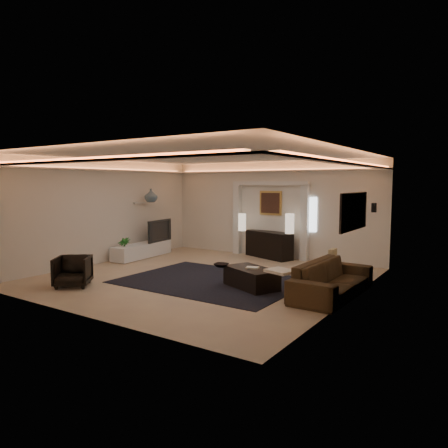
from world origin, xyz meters
The scene contains 33 objects.
floor centered at (0.00, 0.00, 0.00)m, with size 7.00×7.00×0.00m, color #CFB689.
ceiling centered at (0.00, 0.00, 2.90)m, with size 7.00×7.00×0.00m, color white.
wall_back centered at (0.00, 3.50, 1.45)m, with size 7.00×7.00×0.00m, color silver.
wall_front centered at (0.00, -3.50, 1.45)m, with size 7.00×7.00×0.00m, color silver.
wall_left centered at (-3.50, 0.00, 1.45)m, with size 7.00×7.00×0.00m, color silver.
wall_right centered at (3.50, 0.00, 1.45)m, with size 7.00×7.00×0.00m, color silver.
cove_soffit centered at (0.00, 0.00, 2.62)m, with size 7.00×7.00×0.04m, color silver.
daylight_slit centered at (1.35, 3.48, 1.35)m, with size 0.25×0.03×1.00m, color white.
area_rug centered at (0.40, -0.20, 0.01)m, with size 4.00×3.00×0.01m, color black.
pilaster_left centered at (-1.15, 3.40, 1.10)m, with size 0.22×0.20×2.20m, color silver.
pilaster_right centered at (1.15, 3.40, 1.10)m, with size 0.22×0.20×2.20m, color silver.
alcove_header centered at (0.00, 3.40, 2.25)m, with size 2.52×0.20×0.12m, color silver.
painting_frame centered at (0.00, 3.47, 1.65)m, with size 0.74×0.04×0.74m, color tan.
painting_canvas centered at (0.00, 3.44, 1.65)m, with size 0.62×0.02×0.62m, color #4C2D1E.
art_panel_frame centered at (3.47, 0.30, 1.70)m, with size 0.04×1.64×0.74m, color black.
art_panel_gold centered at (3.44, 0.30, 1.70)m, with size 0.02×1.50×0.62m, color tan.
wall_sconce centered at (3.38, 2.20, 1.68)m, with size 0.12×0.12×0.22m, color black.
wall_niche centered at (-3.44, 1.40, 1.65)m, with size 0.10×0.55×0.04m, color silver.
console centered at (0.07, 3.25, 0.40)m, with size 1.60×0.50×0.80m, color black.
lamp_left centered at (-0.73, 3.00, 1.09)m, with size 0.24×0.24×0.52m, color #F7E3C4.
lamp_right centered at (0.81, 3.12, 1.09)m, with size 0.26×0.26×0.58m, color beige.
media_ledge centered at (-3.15, 1.14, 0.23)m, with size 0.55×2.22×0.42m, color white.
tv centered at (-3.10, 1.73, 0.79)m, with size 0.16×1.18×0.68m, color black.
figurine centered at (-3.15, 2.25, 0.64)m, with size 0.15×0.15×0.42m, color black.
ginger_jar centered at (-3.12, 1.53, 1.88)m, with size 0.40×0.40×0.41m, color #314255.
plant centered at (-3.15, 0.41, 0.34)m, with size 0.38×0.38×0.68m, color #1C631E.
sofa centered at (3.15, 0.07, 0.35)m, with size 0.93×2.38×0.69m, color #402614.
throw_blanket centered at (2.37, -0.67, 0.55)m, with size 0.52×0.43×0.06m, color silver.
throw_pillow centered at (2.66, 1.48, 0.55)m, with size 0.11×0.35×0.35m, color tan.
coffee_table centered at (1.47, -0.24, 0.20)m, with size 1.22×0.66×0.45m, color black.
bowl centered at (0.86, -0.49, 0.45)m, with size 0.32×0.32×0.08m, color black.
magazine centered at (1.50, -0.26, 0.42)m, with size 0.26×0.19×0.03m, color white.
armchair centered at (-1.85, -2.29, 0.33)m, with size 0.72×0.74×0.67m, color black.
Camera 1 is at (5.88, -7.94, 2.25)m, focal length 33.53 mm.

